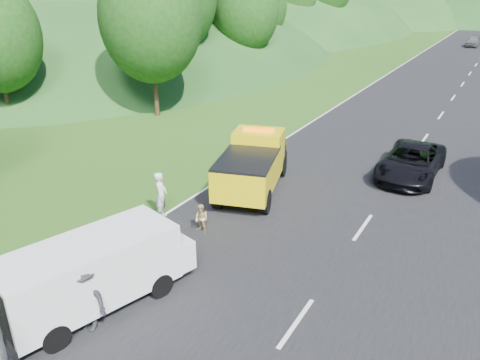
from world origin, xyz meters
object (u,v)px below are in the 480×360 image
Objects in this scene: woman at (163,218)px; worker at (90,329)px; passing_suv at (409,176)px; tow_truck at (253,164)px; suitcase at (130,223)px; white_van at (95,270)px; child at (202,233)px.

woman is 0.95× the size of worker.
tow_truck is at bearing -137.70° from passing_suv.
worker is 5.15m from suitcase.
worker is (0.47, -0.84, -1.16)m from white_van.
child is at bearing -119.66° from passing_suv.
worker is (2.28, -5.83, 0.00)m from woman.
tow_truck is 3.33× the size of woman.
woman is (-1.73, -3.99, -1.21)m from tow_truck.
tow_truck reaches higher than passing_suv.
tow_truck is 9.65× the size of suitcase.
white_van is at bearing -105.49° from tow_truck.
white_van is (0.08, -8.98, -0.05)m from tow_truck.
tow_truck is at bearing 69.07° from suitcase.
worker reaches higher than passing_suv.
woman reaches higher than child.
white_van reaches higher than woman.
child is at bearing 86.19° from worker.
worker reaches higher than child.
passing_suv is (5.30, 9.14, 0.00)m from child.
woman reaches higher than passing_suv.
tow_truck reaches higher than woman.
woman is (-1.81, 4.99, -1.16)m from white_van.
child is at bearing 27.70° from suitcase.
suitcase is 12.83m from passing_suv.
white_van is 5.43m from woman.
passing_suv is at bearing 25.83° from tow_truck.
woman is at bearing -128.59° from passing_suv.
woman is at bearing -175.38° from child.
woman is 0.35× the size of passing_suv.
worker is at bearing -102.80° from tow_truck.
woman is 2.90× the size of suitcase.
suitcase is at bearing 113.41° from worker.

